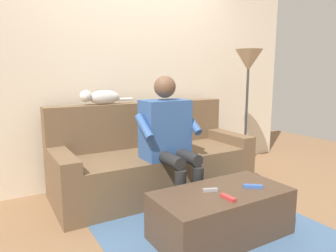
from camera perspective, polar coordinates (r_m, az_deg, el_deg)
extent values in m
plane|color=#846042|center=(2.80, 4.62, -16.51)|extent=(8.00, 8.00, 0.00)
cube|color=beige|center=(3.62, -6.84, 11.92)|extent=(4.72, 0.06, 2.76)
cube|color=brown|center=(3.19, -1.60, -8.88)|extent=(1.72, 0.64, 0.44)
cube|color=brown|center=(3.48, -4.94, -3.17)|extent=(2.07, 0.20, 0.92)
cube|color=brown|center=(3.70, 11.43, -5.51)|extent=(0.17, 0.64, 0.55)
cube|color=brown|center=(2.86, -18.77, -10.42)|extent=(0.17, 0.64, 0.55)
cube|color=#4C3828|center=(2.45, 9.89, -15.84)|extent=(1.04, 0.54, 0.36)
cube|color=#335693|center=(2.90, -0.59, -0.60)|extent=(0.43, 0.28, 0.56)
sphere|color=brown|center=(2.85, -0.60, 7.34)|extent=(0.20, 0.20, 0.20)
cylinder|color=black|center=(2.82, 3.14, -5.56)|extent=(0.11, 0.42, 0.11)
cylinder|color=black|center=(2.73, -0.03, -6.07)|extent=(0.11, 0.42, 0.11)
cylinder|color=black|center=(2.74, 5.55, -12.07)|extent=(0.10, 0.10, 0.44)
cylinder|color=black|center=(2.65, 2.32, -12.85)|extent=(0.10, 0.10, 0.44)
cylinder|color=#335693|center=(2.96, 4.48, 0.67)|extent=(0.08, 0.27, 0.22)
cylinder|color=#335693|center=(2.70, -4.45, -0.19)|extent=(0.08, 0.27, 0.22)
ellipsoid|color=silver|center=(3.24, -11.82, 5.27)|extent=(0.33, 0.11, 0.15)
sphere|color=silver|center=(3.19, -15.10, 5.40)|extent=(0.12, 0.12, 0.12)
cone|color=silver|center=(3.22, -15.18, 6.32)|extent=(0.04, 0.04, 0.04)
cone|color=silver|center=(3.16, -14.88, 6.27)|extent=(0.04, 0.04, 0.04)
cylinder|color=silver|center=(3.33, -8.10, 4.98)|extent=(0.18, 0.03, 0.03)
cube|color=#3860B7|center=(2.49, 15.56, -10.80)|extent=(0.14, 0.12, 0.02)
cube|color=#B73333|center=(2.24, 11.17, -12.99)|extent=(0.04, 0.13, 0.02)
cube|color=gray|center=(2.36, 7.89, -11.77)|extent=(0.11, 0.07, 0.02)
cube|color=#426084|center=(2.61, 8.04, -18.48)|extent=(1.69, 1.62, 0.01)
cylinder|color=#2D2D2D|center=(4.09, 13.99, -8.04)|extent=(0.24, 0.24, 0.02)
cylinder|color=#333333|center=(3.94, 14.39, 1.39)|extent=(0.03, 0.03, 1.37)
cone|color=tan|center=(3.90, 14.84, 11.79)|extent=(0.33, 0.33, 0.26)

